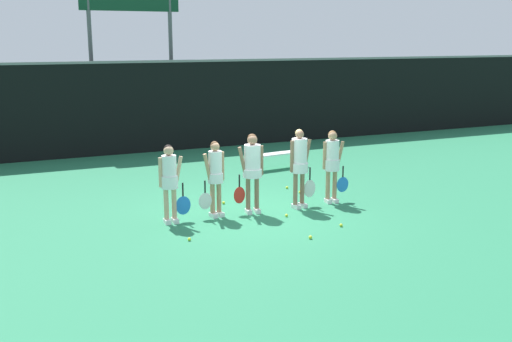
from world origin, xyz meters
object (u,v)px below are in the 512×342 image
player_1 (215,174)px  tennis_ball_4 (224,203)px  player_3 (299,162)px  tennis_ball_2 (286,215)px  bench_courtside (279,155)px  player_2 (252,166)px  tennis_ball_0 (189,239)px  tennis_ball_1 (310,237)px  tennis_ball_6 (341,225)px  scoreboard (130,12)px  tennis_ball_5 (287,187)px  player_4 (332,161)px  tennis_ball_3 (300,192)px  player_0 (170,178)px

player_1 → tennis_ball_4: size_ratio=24.26×
player_3 → tennis_ball_2: (-0.58, -0.54, -1.03)m
player_1 → bench_courtside: bearing=40.2°
player_1 → player_2: 0.84m
player_3 → tennis_ball_0: bearing=-166.7°
bench_courtside → tennis_ball_4: size_ratio=25.72×
player_1 → tennis_ball_2: player_1 is taller
player_1 → tennis_ball_1: (1.13, -2.13, -0.91)m
player_1 → tennis_ball_6: 2.84m
scoreboard → tennis_ball_1: size_ratio=85.93×
tennis_ball_5 → tennis_ball_6: (-0.42, -3.25, -0.00)m
tennis_ball_4 → player_3: bearing=-33.4°
player_4 → tennis_ball_4: 2.68m
player_2 → tennis_ball_4: size_ratio=25.94×
tennis_ball_0 → tennis_ball_4: (1.51, 2.14, 0.00)m
player_2 → tennis_ball_1: player_2 is taller
scoreboard → tennis_ball_0: scoreboard is taller
tennis_ball_3 → tennis_ball_6: bearing=-100.5°
bench_courtside → player_3: player_3 is taller
player_3 → tennis_ball_6: bearing=-94.2°
tennis_ball_2 → tennis_ball_6: size_ratio=0.96×
tennis_ball_2 → tennis_ball_6: bearing=-56.7°
scoreboard → tennis_ball_4: 9.63m
bench_courtside → tennis_ball_0: bearing=-137.7°
bench_courtside → player_2: size_ratio=0.99×
tennis_ball_5 → tennis_ball_2: bearing=-117.2°
scoreboard → bench_courtside: bearing=-61.5°
player_2 → tennis_ball_1: size_ratio=25.34×
player_0 → tennis_ball_3: size_ratio=25.24×
player_4 → tennis_ball_5: (-0.36, 1.56, -0.96)m
player_4 → player_0: bearing=-171.3°
player_1 → player_4: player_4 is taller
player_0 → player_4: size_ratio=0.97×
tennis_ball_1 → tennis_ball_3: tennis_ball_1 is taller
player_0 → player_1: bearing=3.3°
player_3 → tennis_ball_3: 1.63m
tennis_ball_5 → tennis_ball_1: bearing=-110.4°
bench_courtside → tennis_ball_3: 2.99m
player_0 → player_2: 1.83m
player_0 → tennis_ball_2: size_ratio=25.61×
player_1 → tennis_ball_2: size_ratio=25.52×
player_4 → tennis_ball_4: size_ratio=25.04×
player_0 → player_2: (1.83, -0.02, 0.10)m
tennis_ball_6 → tennis_ball_2: bearing=123.3°
player_0 → tennis_ball_0: size_ratio=25.22×
player_3 → tennis_ball_5: 2.01m
bench_courtside → tennis_ball_4: bearing=-141.0°
scoreboard → player_1: scoreboard is taller
player_2 → tennis_ball_6: (1.25, -1.65, -1.02)m
player_4 → tennis_ball_3: 1.42m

